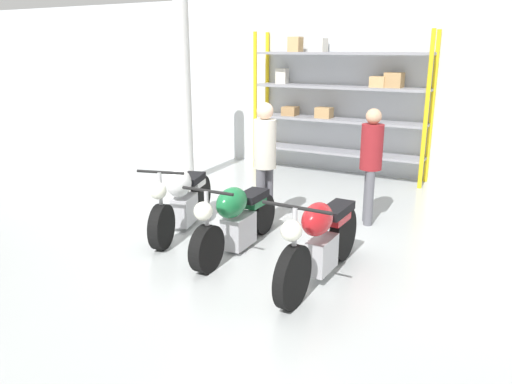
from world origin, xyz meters
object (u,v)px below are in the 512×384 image
motorcycle_red (321,240)px  person_near_rack (371,157)px  motorcycle_green (236,219)px  motorcycle_white (182,199)px  person_browsing (265,154)px  shelving_rack (336,98)px

motorcycle_red → person_near_rack: (-0.10, 2.16, 0.52)m
motorcycle_green → motorcycle_red: size_ratio=0.97×
motorcycle_red → person_near_rack: 2.23m
motorcycle_green → person_near_rack: bearing=146.3°
motorcycle_red → motorcycle_white: bearing=-103.4°
motorcycle_green → person_browsing: (-0.13, 1.03, 0.64)m
shelving_rack → person_near_rack: size_ratio=2.11×
motorcycle_white → person_near_rack: 2.79m
shelving_rack → person_browsing: bearing=-86.3°
motorcycle_white → motorcycle_green: (1.09, -0.33, -0.02)m
motorcycle_red → person_browsing: person_browsing is taller
shelving_rack → motorcycle_red: 5.21m
motorcycle_green → motorcycle_red: (1.27, -0.30, 0.05)m
shelving_rack → person_near_rack: (1.53, -2.67, -0.57)m
shelving_rack → person_browsing: size_ratio=2.00×
person_browsing → person_near_rack: 1.55m
motorcycle_green → motorcycle_white: bearing=-108.4°
motorcycle_green → person_browsing: bearing=-174.4°
motorcycle_white → person_near_rack: size_ratio=1.23×
shelving_rack → motorcycle_white: 4.41m
shelving_rack → person_near_rack: 3.13m
shelving_rack → person_browsing: shelving_rack is taller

